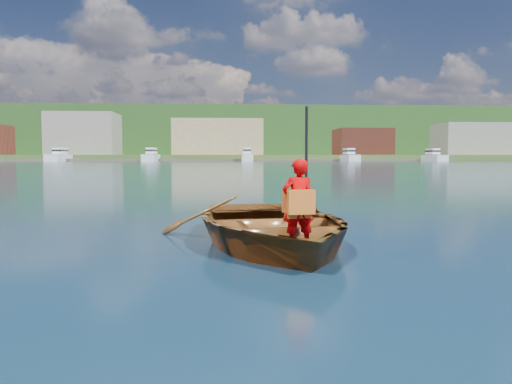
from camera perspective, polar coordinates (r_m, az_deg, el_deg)
ground at (r=6.86m, az=9.36°, el=-6.56°), size 600.00×600.00×0.00m
rowboat at (r=7.13m, az=1.57°, el=-3.76°), size 3.63×4.64×0.88m
child_paddler at (r=6.26m, az=4.87°, el=-1.32°), size 0.45×0.39×1.79m
shoreline at (r=243.36m, az=-2.83°, el=6.13°), size 400.00×140.00×22.00m
dock at (r=154.60m, az=-2.31°, el=3.68°), size 159.97×13.20×0.80m
waterfront_buildings at (r=171.82m, az=-5.28°, el=6.15°), size 202.00×16.00×14.00m
marina_yachts at (r=150.39m, az=-7.80°, el=4.04°), size 144.23×13.89×4.37m
hillside_trees at (r=258.84m, az=-6.12°, el=8.30°), size 311.61×78.66×23.85m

